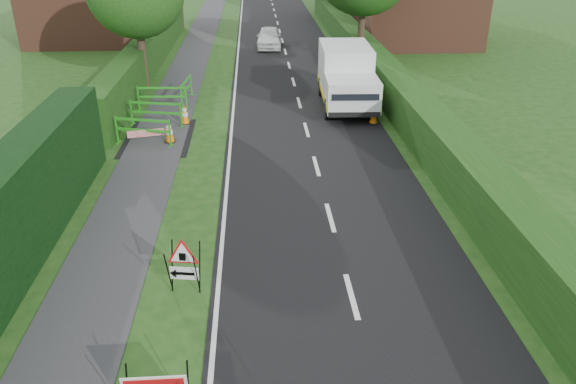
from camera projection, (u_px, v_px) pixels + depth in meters
ground at (233, 333)px, 10.90m from camera, size 120.00×120.00×0.00m
road_surface at (278, 25)px, 42.44m from camera, size 6.00×90.00×0.02m
footpath at (205, 26)px, 42.14m from camera, size 2.00×90.00×0.02m
hedge_west_far at (151, 68)px, 30.36m from camera, size 1.00×24.00×1.80m
hedge_east at (385, 95)px, 25.62m from camera, size 1.20×50.00×1.50m
triangle_sign at (182, 262)px, 11.73m from camera, size 0.87×0.87×1.11m
works_van at (347, 76)px, 23.69m from camera, size 2.29×5.39×2.42m
traffic_cone_0 at (374, 114)px, 21.92m from camera, size 0.38×0.38×0.79m
traffic_cone_1 at (364, 108)px, 22.60m from camera, size 0.38×0.38×0.79m
traffic_cone_2 at (363, 88)px, 25.21m from camera, size 0.38×0.38×0.79m
traffic_cone_3 at (169, 132)px, 20.05m from camera, size 0.38×0.38×0.79m
traffic_cone_4 at (185, 114)px, 21.87m from camera, size 0.38×0.38×0.79m
ped_barrier_0 at (143, 128)px, 19.70m from camera, size 2.08×0.86×1.00m
ped_barrier_1 at (156, 111)px, 21.50m from camera, size 2.09×0.79×1.00m
ped_barrier_2 at (162, 95)px, 23.44m from camera, size 2.08×0.46×1.00m
ped_barrier_3 at (186, 88)px, 24.41m from camera, size 0.56×2.09×1.00m
redwhite_plank at (150, 145)px, 19.98m from camera, size 1.47×0.38×0.25m
hatchback_car at (269, 37)px, 34.82m from camera, size 1.66×3.72×1.24m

